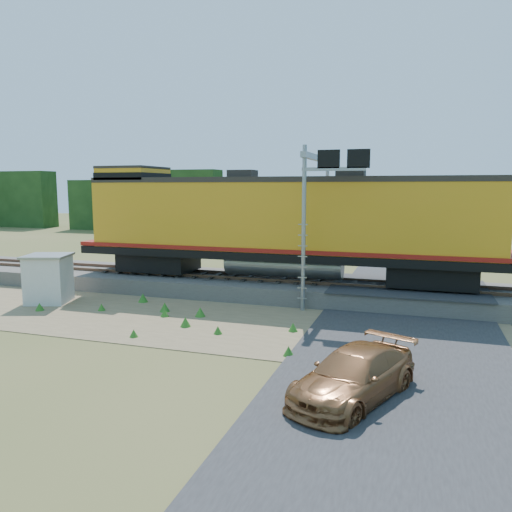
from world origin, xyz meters
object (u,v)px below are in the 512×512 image
(locomotive, at_px, (278,222))
(shed, at_px, (49,279))
(car, at_px, (354,375))
(signal_gantry, at_px, (322,188))

(locomotive, bearing_deg, shed, -153.04)
(shed, bearing_deg, locomotive, 8.28)
(shed, bearing_deg, car, -42.02)
(signal_gantry, height_order, car, signal_gantry)
(locomotive, relative_size, car, 4.85)
(locomotive, distance_m, signal_gantry, 2.97)
(locomotive, xyz_separation_m, signal_gantry, (2.34, -0.67, 1.70))
(shed, relative_size, car, 0.55)
(signal_gantry, xyz_separation_m, car, (2.97, -10.88, -4.78))
(car, bearing_deg, shed, 179.00)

